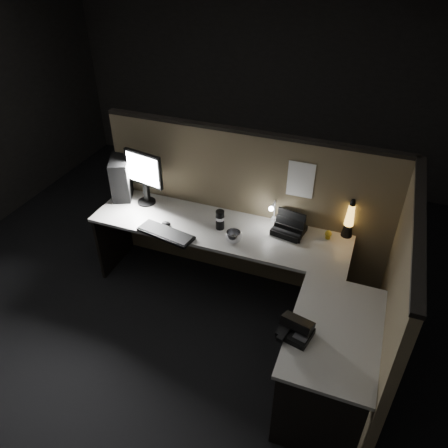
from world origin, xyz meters
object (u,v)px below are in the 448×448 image
(keyboard, at_px, (166,233))
(desk_phone, at_px, (296,329))
(pc_tower, at_px, (122,177))
(lava_lamp, at_px, (349,221))
(monitor, at_px, (144,173))

(keyboard, distance_m, desk_phone, 1.45)
(pc_tower, relative_size, lava_lamp, 1.08)
(pc_tower, height_order, monitor, monitor)
(pc_tower, bearing_deg, keyboard, -57.85)
(pc_tower, xyz_separation_m, desk_phone, (1.98, -1.13, -0.15))
(lava_lamp, bearing_deg, keyboard, -159.60)
(monitor, bearing_deg, pc_tower, -178.20)
(keyboard, distance_m, lava_lamp, 1.56)
(keyboard, height_order, lava_lamp, lava_lamp)
(monitor, relative_size, desk_phone, 2.13)
(pc_tower, bearing_deg, desk_phone, -54.10)
(monitor, relative_size, keyboard, 1.01)
(lava_lamp, distance_m, desk_phone, 1.23)
(keyboard, xyz_separation_m, desk_phone, (1.29, -0.67, 0.03))
(lava_lamp, xyz_separation_m, desk_phone, (-0.16, -1.21, -0.10))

